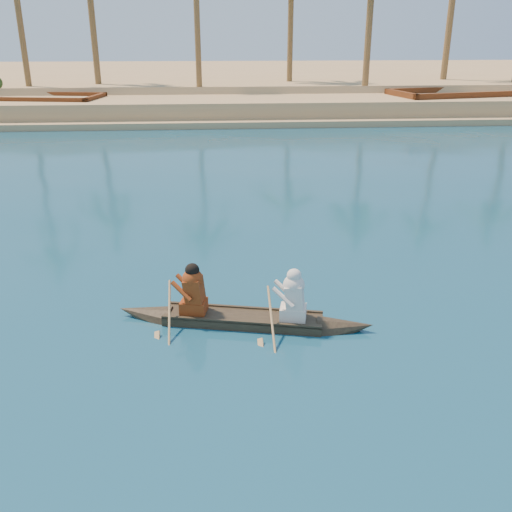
{
  "coord_description": "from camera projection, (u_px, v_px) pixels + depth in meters",
  "views": [
    {
      "loc": [
        7.52,
        -10.86,
        5.23
      ],
      "look_at": [
        8.39,
        0.65,
        0.66
      ],
      "focal_mm": 40.0,
      "sensor_mm": 36.0,
      "label": 1
    }
  ],
  "objects": [
    {
      "name": "shrub_cluster",
      "position": [
        105.0,
        92.0,
        40.22
      ],
      "size": [
        100.0,
        6.0,
        2.4
      ],
      "primitive_type": null,
      "color": "#1A3312",
      "rests_on": "ground"
    },
    {
      "name": "canoe",
      "position": [
        243.0,
        311.0,
        10.83
      ],
      "size": [
        4.96,
        1.69,
        1.36
      ],
      "rotation": [
        0.0,
        0.0,
        -0.21
      ],
      "color": "#3E3522",
      "rests_on": "ground"
    },
    {
      "name": "sandy_embankment",
      "position": [
        133.0,
        83.0,
        54.74
      ],
      "size": [
        150.0,
        51.0,
        1.5
      ],
      "color": "tan",
      "rests_on": "ground"
    },
    {
      "name": "barge_mid",
      "position": [
        16.0,
        109.0,
        35.92
      ],
      "size": [
        11.26,
        5.41,
        1.8
      ],
      "rotation": [
        0.0,
        0.0,
        -0.17
      ],
      "color": "#5F2D14",
      "rests_on": "ground"
    },
    {
      "name": "barge_right",
      "position": [
        476.0,
        104.0,
        38.0
      ],
      "size": [
        12.18,
        6.24,
        1.94
      ],
      "rotation": [
        0.0,
        0.0,
        0.21
      ],
      "color": "#5F2D14",
      "rests_on": "ground"
    }
  ]
}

